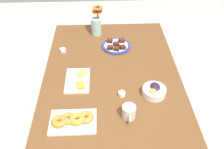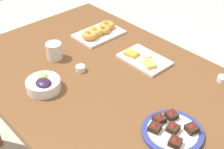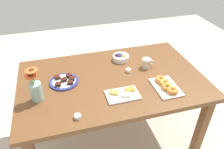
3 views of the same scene
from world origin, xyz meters
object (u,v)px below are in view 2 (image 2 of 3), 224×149
at_px(grape_bowl, 43,84).
at_px(dessert_plate, 172,131).
at_px(cheese_platter, 144,59).
at_px(jam_cup_berry, 223,79).
at_px(jam_cup_honey, 80,68).
at_px(coffee_mug, 54,51).
at_px(dining_table, 112,95).
at_px(croissant_platter, 99,32).

bearing_deg(grape_bowl, dessert_plate, -158.87).
bearing_deg(cheese_platter, jam_cup_berry, -158.68).
bearing_deg(grape_bowl, jam_cup_honey, -88.91).
bearing_deg(jam_cup_berry, jam_cup_honey, 40.31).
xyz_separation_m(coffee_mug, cheese_platter, (-0.34, -0.33, -0.03)).
height_order(dining_table, jam_cup_honey, jam_cup_honey).
bearing_deg(dessert_plate, dining_table, -7.37).
relative_size(dining_table, croissant_platter, 5.69).
xyz_separation_m(grape_bowl, jam_cup_honey, (0.00, -0.22, -0.01)).
bearing_deg(coffee_mug, croissant_platter, -84.95).
distance_m(croissant_platter, jam_cup_honey, 0.38).
bearing_deg(cheese_platter, grape_bowl, 74.07).
bearing_deg(grape_bowl, croissant_platter, -67.01).
height_order(grape_bowl, jam_cup_honey, grape_bowl).
height_order(coffee_mug, jam_cup_honey, coffee_mug).
bearing_deg(croissant_platter, dessert_plate, 159.33).
height_order(jam_cup_honey, jam_cup_berry, same).
bearing_deg(dining_table, croissant_platter, -32.51).
relative_size(jam_cup_honey, dessert_plate, 0.20).
bearing_deg(dining_table, jam_cup_honey, 18.74).
bearing_deg(grape_bowl, cheese_platter, -105.93).
bearing_deg(grape_bowl, dining_table, -121.28).
bearing_deg(coffee_mug, jam_cup_berry, -146.35).
xyz_separation_m(dining_table, cheese_platter, (0.02, -0.24, 0.10)).
height_order(grape_bowl, croissant_platter, grape_bowl).
bearing_deg(cheese_platter, dessert_plate, 145.24).
height_order(croissant_platter, dessert_plate, dessert_plate).
bearing_deg(cheese_platter, dining_table, 94.49).
height_order(dining_table, dessert_plate, dessert_plate).
distance_m(grape_bowl, jam_cup_honey, 0.22).
bearing_deg(grape_bowl, coffee_mug, -44.40).
bearing_deg(cheese_platter, jam_cup_honey, 63.24).
xyz_separation_m(croissant_platter, jam_cup_berry, (-0.75, -0.14, -0.01)).
bearing_deg(coffee_mug, cheese_platter, -135.85).
distance_m(croissant_platter, dessert_plate, 0.85).
bearing_deg(cheese_platter, croissant_platter, -0.67).
height_order(dining_table, cheese_platter, cheese_platter).
bearing_deg(dining_table, cheese_platter, -85.51).
relative_size(coffee_mug, grape_bowl, 0.75).
distance_m(grape_bowl, jam_cup_berry, 0.85).
height_order(dining_table, grape_bowl, grape_bowl).
distance_m(coffee_mug, croissant_platter, 0.34).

